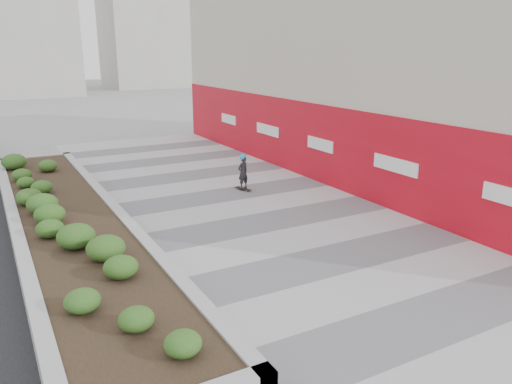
% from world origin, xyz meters
% --- Properties ---
extents(ground, '(160.00, 160.00, 0.00)m').
position_xyz_m(ground, '(0.00, 0.00, 0.00)').
color(ground, gray).
rests_on(ground, ground).
extents(walkway, '(8.00, 36.00, 0.01)m').
position_xyz_m(walkway, '(0.00, 3.00, 0.01)').
color(walkway, '#A8A8AD').
rests_on(walkway, ground).
extents(building, '(6.04, 24.08, 8.00)m').
position_xyz_m(building, '(6.98, 8.98, 3.98)').
color(building, beige).
rests_on(building, ground).
extents(planter, '(3.00, 18.00, 0.90)m').
position_xyz_m(planter, '(-5.50, 7.00, 0.42)').
color(planter, '#9E9EA0').
rests_on(planter, ground).
extents(manhole_cover, '(0.44, 0.44, 0.01)m').
position_xyz_m(manhole_cover, '(0.50, 3.00, 0.00)').
color(manhole_cover, '#595654').
rests_on(manhole_cover, ground).
extents(skateboarder, '(0.50, 0.75, 1.36)m').
position_xyz_m(skateboarder, '(0.83, 8.40, 0.69)').
color(skateboarder, beige).
rests_on(skateboarder, ground).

